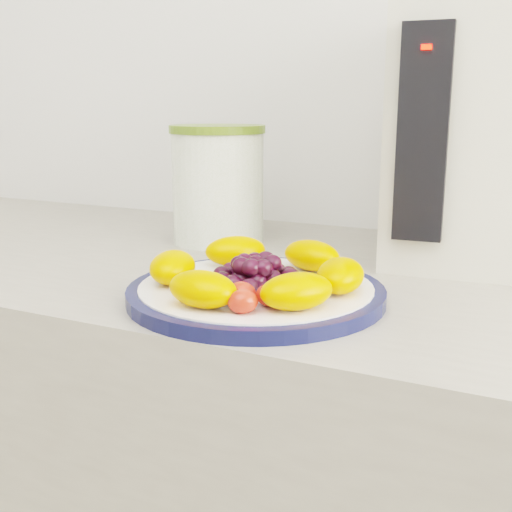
% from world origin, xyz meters
% --- Properties ---
extents(plate_rim, '(0.29, 0.29, 0.01)m').
position_xyz_m(plate_rim, '(-0.02, 1.04, 0.91)').
color(plate_rim, '#0F143B').
rests_on(plate_rim, counter).
extents(plate_face, '(0.26, 0.26, 0.02)m').
position_xyz_m(plate_face, '(-0.02, 1.04, 0.91)').
color(plate_face, white).
rests_on(plate_face, counter).
extents(canister, '(0.17, 0.17, 0.17)m').
position_xyz_m(canister, '(-0.20, 1.29, 0.98)').
color(canister, '#486813').
rests_on(canister, counter).
extents(canister_lid, '(0.18, 0.18, 0.01)m').
position_xyz_m(canister_lid, '(-0.20, 1.29, 1.07)').
color(canister_lid, '#536C20').
rests_on(canister_lid, canister).
extents(appliance_body, '(0.22, 0.29, 0.34)m').
position_xyz_m(appliance_body, '(0.16, 1.36, 1.07)').
color(appliance_body, beige).
rests_on(appliance_body, counter).
extents(appliance_panel, '(0.06, 0.02, 0.26)m').
position_xyz_m(appliance_panel, '(0.12, 1.21, 1.08)').
color(appliance_panel, black).
rests_on(appliance_panel, appliance_body).
extents(appliance_led, '(0.01, 0.01, 0.01)m').
position_xyz_m(appliance_led, '(0.12, 1.20, 1.17)').
color(appliance_led, '#FF0C05').
rests_on(appliance_led, appliance_panel).
extents(fruit_plate, '(0.25, 0.25, 0.04)m').
position_xyz_m(fruit_plate, '(-0.01, 1.04, 0.93)').
color(fruit_plate, '#FF8400').
rests_on(fruit_plate, plate_face).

